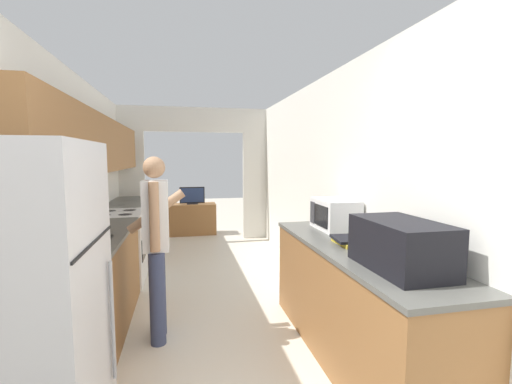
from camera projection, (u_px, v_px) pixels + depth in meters
wall_left at (70, 171)px, 3.31m from camera, size 0.38×7.73×2.50m
wall_right at (345, 190)px, 3.49m from camera, size 0.06×7.73×2.50m
wall_far_with_doorway at (195, 164)px, 6.39m from camera, size 3.11×0.06×2.50m
counter_left at (112, 256)px, 3.95m from camera, size 0.62×4.28×0.90m
counter_right at (353, 302)px, 2.69m from camera, size 0.62×2.13×0.90m
refrigerator at (14, 324)px, 1.55m from camera, size 0.74×0.72×1.66m
range_oven at (118, 247)px, 4.30m from camera, size 0.66×0.79×1.04m
person at (156, 244)px, 2.92m from camera, size 0.51×0.37×1.59m
suitcase at (400, 245)px, 2.09m from camera, size 0.38×0.65×0.30m
microwave at (335, 214)px, 3.26m from camera, size 0.33×0.49×0.29m
book_stack at (349, 241)px, 2.71m from camera, size 0.27×0.31×0.05m
tv_cabinet at (193, 219)px, 7.05m from camera, size 0.94×0.42×0.63m
television at (192, 196)px, 6.96m from camera, size 0.50×0.16×0.35m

